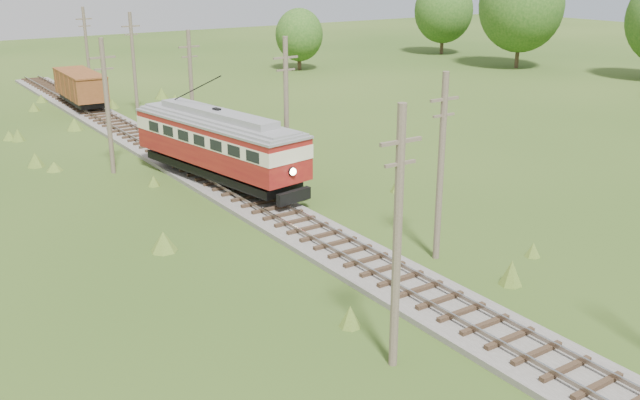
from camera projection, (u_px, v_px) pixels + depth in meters
railbed_main at (218, 181)px, 43.74m from camera, size 3.60×96.00×0.57m
streetcar at (218, 140)px, 42.61m from camera, size 5.35×13.80×6.23m
gondola at (81, 86)px, 65.21m from camera, size 3.09×8.77×2.88m
gravel_pile at (179, 119)px, 59.06m from camera, size 3.37×3.58×1.23m
utility_pole_r_2 at (441, 166)px, 31.54m from camera, size 1.60×0.30×8.60m
utility_pole_r_3 at (286, 112)px, 41.65m from camera, size 1.60×0.30×9.00m
utility_pole_r_4 at (191, 87)px, 51.87m from camera, size 1.60×0.30×8.40m
utility_pole_r_5 at (134, 63)px, 62.23m from camera, size 1.60×0.30×8.90m
utility_pole_r_6 at (87, 50)px, 72.38m from camera, size 1.60×0.30×8.70m
utility_pole_l_a at (397, 238)px, 22.79m from camera, size 1.60×0.30×9.00m
utility_pole_l_b at (107, 105)px, 44.73m from camera, size 1.60×0.30×8.60m
tree_right_4 at (521, 5)px, 88.74m from camera, size 10.50×10.50×13.53m
tree_right_5 at (444, 11)px, 102.88m from camera, size 8.40×8.40×10.82m
tree_mid_b at (299, 35)px, 88.16m from camera, size 5.88×5.88×7.57m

